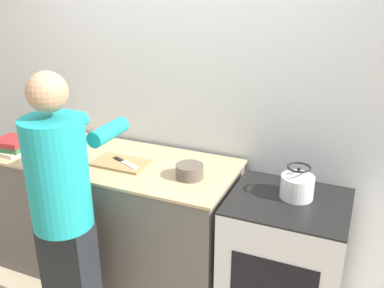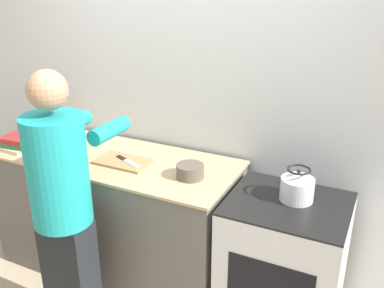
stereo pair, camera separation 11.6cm
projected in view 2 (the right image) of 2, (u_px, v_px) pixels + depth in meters
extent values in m
cube|color=silver|center=(185.00, 96.00, 3.01)|extent=(8.00, 0.05, 2.60)
cube|color=#5B5651|center=(117.00, 215.00, 3.14)|extent=(1.74, 0.68, 0.90)
cube|color=tan|center=(112.00, 158.00, 2.97)|extent=(1.76, 0.70, 0.02)
cube|color=silver|center=(282.00, 267.00, 2.60)|extent=(0.69, 0.60, 0.88)
cube|color=black|center=(289.00, 204.00, 2.43)|extent=(0.69, 0.60, 0.01)
cube|color=black|center=(71.00, 274.00, 2.63)|extent=(0.30, 0.19, 0.77)
cylinder|color=teal|center=(58.00, 171.00, 2.36)|extent=(0.34, 0.34, 0.64)
sphere|color=#A87A5B|center=(47.00, 90.00, 2.19)|extent=(0.22, 0.22, 0.22)
cylinder|color=teal|center=(71.00, 123.00, 2.61)|extent=(0.09, 0.30, 0.09)
cylinder|color=teal|center=(109.00, 130.00, 2.49)|extent=(0.09, 0.30, 0.09)
cube|color=#A87A4C|center=(123.00, 162.00, 2.86)|extent=(0.37, 0.22, 0.02)
cube|color=silver|center=(131.00, 163.00, 2.81)|extent=(0.15, 0.09, 0.01)
cube|color=black|center=(122.00, 158.00, 2.89)|extent=(0.09, 0.06, 0.01)
cylinder|color=silver|center=(297.00, 189.00, 2.44)|extent=(0.19, 0.19, 0.13)
cone|color=silver|center=(298.00, 176.00, 2.41)|extent=(0.15, 0.15, 0.03)
sphere|color=black|center=(299.00, 172.00, 2.40)|extent=(0.02, 0.02, 0.02)
torus|color=black|center=(299.00, 170.00, 2.39)|extent=(0.14, 0.14, 0.01)
cylinder|color=brown|center=(190.00, 171.00, 2.65)|extent=(0.17, 0.17, 0.09)
cylinder|color=tan|center=(56.00, 130.00, 3.25)|extent=(0.14, 0.14, 0.16)
cylinder|color=#28231E|center=(54.00, 119.00, 3.21)|extent=(0.15, 0.15, 0.01)
cube|color=beige|center=(21.00, 147.00, 3.09)|extent=(0.20, 0.24, 0.03)
cube|color=#2D663D|center=(21.00, 142.00, 3.09)|extent=(0.21, 0.23, 0.04)
cube|color=maroon|center=(19.00, 138.00, 3.07)|extent=(0.22, 0.22, 0.04)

